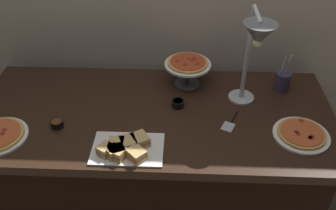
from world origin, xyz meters
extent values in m
plane|color=brown|center=(0.00, 0.00, 0.00)|extent=(8.00, 8.00, 0.00)
cube|color=black|center=(0.00, 0.00, 0.73)|extent=(1.90, 0.84, 0.05)
cube|color=black|center=(0.00, 0.00, 0.35)|extent=(1.75, 0.74, 0.71)
cylinder|color=#B7BABF|center=(0.48, 0.14, 0.77)|extent=(0.14, 0.14, 0.01)
cylinder|color=#B7BABF|center=(0.48, 0.14, 1.03)|extent=(0.02, 0.02, 0.52)
cylinder|color=#B7BABF|center=(0.48, 0.05, 1.29)|extent=(0.02, 0.19, 0.02)
cone|color=#595B60|center=(0.48, -0.04, 1.24)|extent=(0.15, 0.15, 0.10)
sphere|color=#F9EAB2|center=(0.48, -0.04, 1.20)|extent=(0.04, 0.04, 0.04)
cylinder|color=maroon|center=(-0.71, -0.20, 0.79)|extent=(0.02, 0.02, 0.00)
cylinder|color=maroon|center=(-0.71, -0.23, 0.79)|extent=(0.02, 0.02, 0.00)
cylinder|color=white|center=(0.73, -0.16, 0.77)|extent=(0.27, 0.27, 0.01)
cylinder|color=#C68E42|center=(0.73, -0.16, 0.78)|extent=(0.23, 0.23, 0.01)
cylinder|color=#C65628|center=(0.73, -0.16, 0.79)|extent=(0.20, 0.20, 0.00)
cylinder|color=maroon|center=(0.76, -0.20, 0.79)|extent=(0.02, 0.02, 0.00)
cylinder|color=maroon|center=(0.76, -0.20, 0.79)|extent=(0.02, 0.02, 0.00)
cylinder|color=maroon|center=(0.71, -0.17, 0.79)|extent=(0.02, 0.02, 0.00)
cylinder|color=maroon|center=(0.77, -0.19, 0.79)|extent=(0.02, 0.02, 0.00)
cylinder|color=maroon|center=(0.71, -0.16, 0.79)|extent=(0.02, 0.02, 0.00)
cylinder|color=maroon|center=(0.75, -0.07, 0.79)|extent=(0.02, 0.02, 0.00)
cylinder|color=#595B60|center=(0.18, 0.27, 0.82)|extent=(0.02, 0.02, 0.13)
cylinder|color=#595B60|center=(0.18, 0.27, 0.76)|extent=(0.14, 0.14, 0.01)
cylinder|color=white|center=(0.18, 0.27, 0.89)|extent=(0.26, 0.26, 0.01)
cylinder|color=gold|center=(0.18, 0.27, 0.90)|extent=(0.23, 0.23, 0.01)
cylinder|color=#AD3D1E|center=(0.18, 0.27, 0.91)|extent=(0.20, 0.20, 0.00)
cylinder|color=maroon|center=(0.16, 0.24, 0.91)|extent=(0.02, 0.02, 0.00)
cylinder|color=maroon|center=(0.12, 0.27, 0.91)|extent=(0.02, 0.02, 0.00)
cylinder|color=maroon|center=(0.19, 0.30, 0.91)|extent=(0.02, 0.02, 0.00)
cylinder|color=maroon|center=(0.20, 0.28, 0.91)|extent=(0.02, 0.02, 0.00)
cylinder|color=maroon|center=(0.23, 0.24, 0.91)|extent=(0.02, 0.02, 0.00)
cylinder|color=maroon|center=(0.21, 0.31, 0.91)|extent=(0.02, 0.02, 0.00)
cube|color=white|center=(-0.10, -0.29, 0.77)|extent=(0.33, 0.22, 0.01)
cube|color=tan|center=(-0.15, -0.30, 0.78)|extent=(0.07, 0.08, 0.02)
cube|color=#9E6642|center=(-0.15, -0.30, 0.80)|extent=(0.07, 0.08, 0.01)
cube|color=tan|center=(-0.15, -0.30, 0.81)|extent=(0.07, 0.08, 0.02)
cube|color=tan|center=(-0.04, -0.25, 0.78)|extent=(0.10, 0.11, 0.02)
cube|color=#9E6642|center=(-0.04, -0.25, 0.80)|extent=(0.10, 0.11, 0.01)
cube|color=tan|center=(-0.04, -0.25, 0.81)|extent=(0.10, 0.11, 0.02)
cube|color=tan|center=(-0.05, -0.35, 0.78)|extent=(0.10, 0.10, 0.02)
cube|color=#9E6642|center=(-0.05, -0.35, 0.80)|extent=(0.10, 0.10, 0.01)
cube|color=tan|center=(-0.05, -0.35, 0.81)|extent=(0.10, 0.10, 0.02)
cube|color=tan|center=(-0.14, -0.34, 0.78)|extent=(0.09, 0.09, 0.02)
cube|color=#9E6642|center=(-0.14, -0.34, 0.80)|extent=(0.09, 0.09, 0.01)
cube|color=tan|center=(-0.14, -0.34, 0.81)|extent=(0.09, 0.09, 0.02)
cube|color=tan|center=(-0.09, -0.28, 0.78)|extent=(0.10, 0.10, 0.02)
cube|color=#9E6642|center=(-0.09, -0.28, 0.80)|extent=(0.10, 0.10, 0.01)
cube|color=tan|center=(-0.09, -0.28, 0.81)|extent=(0.10, 0.10, 0.02)
cube|color=tan|center=(-0.14, -0.34, 0.78)|extent=(0.09, 0.09, 0.02)
cube|color=#9E6642|center=(-0.14, -0.34, 0.80)|extent=(0.09, 0.09, 0.01)
cube|color=tan|center=(-0.14, -0.34, 0.81)|extent=(0.09, 0.09, 0.02)
cube|color=tan|center=(-0.19, -0.33, 0.78)|extent=(0.08, 0.09, 0.02)
cube|color=#9E6642|center=(-0.19, -0.33, 0.80)|extent=(0.08, 0.09, 0.01)
cube|color=tan|center=(-0.19, -0.33, 0.81)|extent=(0.08, 0.09, 0.02)
cylinder|color=black|center=(-0.47, -0.14, 0.78)|extent=(0.06, 0.06, 0.04)
cylinder|color=#562D14|center=(-0.47, -0.14, 0.79)|extent=(0.05, 0.05, 0.01)
cylinder|color=black|center=(0.13, 0.06, 0.78)|extent=(0.07, 0.07, 0.04)
cylinder|color=gold|center=(0.13, 0.06, 0.79)|extent=(0.06, 0.06, 0.01)
cylinder|color=#383347|center=(0.71, 0.24, 0.82)|extent=(0.08, 0.08, 0.11)
cylinder|color=#B7BABF|center=(0.69, 0.24, 0.88)|extent=(0.03, 0.01, 0.18)
cylinder|color=#B7BABF|center=(0.73, 0.26, 0.89)|extent=(0.01, 0.04, 0.19)
cylinder|color=#B7BABF|center=(0.71, 0.22, 0.89)|extent=(0.01, 0.04, 0.19)
cube|color=#B7BABF|center=(0.38, -0.10, 0.76)|extent=(0.08, 0.09, 0.00)
cylinder|color=black|center=(0.42, -0.03, 0.76)|extent=(0.05, 0.10, 0.01)
camera|label=1|loc=(0.14, -1.52, 1.98)|focal=39.62mm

